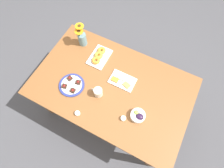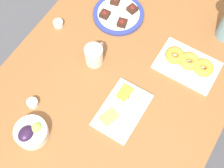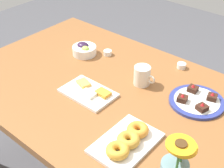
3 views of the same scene
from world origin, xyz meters
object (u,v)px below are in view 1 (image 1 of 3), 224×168
dining_table (112,89)px  dessert_plate (72,85)px  jam_cup_berry (78,113)px  grape_bowl (138,116)px  flower_vase (82,38)px  coffee_mug (98,92)px  croissant_platter (99,56)px  cheese_platter (122,81)px  jam_cup_honey (123,118)px

dining_table → dessert_plate: bearing=26.9°
jam_cup_berry → dessert_plate: (0.21, -0.22, -0.00)m
grape_bowl → flower_vase: 1.02m
dining_table → coffee_mug: bearing=61.5°
coffee_mug → croissant_platter: 0.43m
cheese_platter → jam_cup_berry: bearing=66.0°
coffee_mug → jam_cup_honey: coffee_mug is taller
coffee_mug → grape_bowl: bearing=176.3°
dining_table → dessert_plate: dessert_plate is taller
grape_bowl → flower_vase: flower_vase is taller
croissant_platter → dessert_plate: 0.43m
dining_table → jam_cup_honey: 0.37m
grape_bowl → dessert_plate: bearing=1.0°
jam_cup_honey → dessert_plate: 0.62m
coffee_mug → croissant_platter: size_ratio=0.42×
cheese_platter → jam_cup_honey: (-0.18, 0.35, 0.01)m
grape_bowl → flower_vase: bearing=-28.8°
jam_cup_berry → grape_bowl: bearing=-155.4°
flower_vase → dining_table: bearing=149.1°
jam_cup_honey → flower_vase: flower_vase is taller
jam_cup_honey → flower_vase: 0.97m
cheese_platter → dessert_plate: 0.51m
cheese_platter → jam_cup_honey: size_ratio=5.42×
grape_bowl → jam_cup_honey: (0.11, 0.08, -0.01)m
jam_cup_honey → dining_table: bearing=-45.5°
flower_vase → grape_bowl: bearing=151.2°
croissant_platter → coffee_mug: bearing=118.1°
dessert_plate → dining_table: bearing=-153.1°
jam_cup_berry → flower_vase: bearing=-62.4°
dessert_plate → flower_vase: bearing=-71.5°
coffee_mug → jam_cup_berry: bearing=73.8°
grape_bowl → jam_cup_honey: grape_bowl is taller
cheese_platter → jam_cup_berry: (0.22, 0.50, 0.01)m
grape_bowl → dining_table: bearing=-25.5°
jam_cup_honey → dessert_plate: dessert_plate is taller
grape_bowl → croissant_platter: size_ratio=0.50×
croissant_platter → flower_vase: flower_vase is taller
jam_cup_honey → jam_cup_berry: same height
dining_table → flower_vase: flower_vase is taller
dining_table → flower_vase: size_ratio=6.09×
grape_bowl → flower_vase: (0.89, -0.49, 0.06)m
cheese_platter → grape_bowl: bearing=137.7°
coffee_mug → dessert_plate: bearing=8.3°
dining_table → coffee_mug: size_ratio=13.50×
dining_table → cheese_platter: 0.15m
cheese_platter → dessert_plate: (0.43, 0.28, 0.00)m
croissant_platter → jam_cup_berry: croissant_platter is taller
grape_bowl → cheese_platter: bearing=-42.3°
coffee_mug → croissant_platter: coffee_mug is taller
coffee_mug → flower_vase: flower_vase is taller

